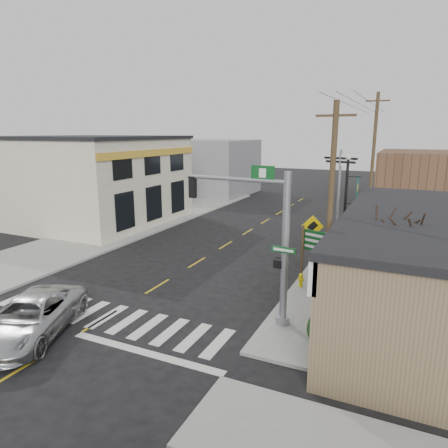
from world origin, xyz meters
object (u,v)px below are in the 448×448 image
at_px(dance_center_sign, 340,172).
at_px(bare_tree, 400,219).
at_px(utility_pole_near, 330,211).
at_px(lamp_post, 347,199).
at_px(guide_sign, 316,247).
at_px(traffic_signal_pole, 267,232).
at_px(fire_hydrant, 301,279).
at_px(utility_pole_far, 373,157).
at_px(suv, 30,317).

bearing_deg(dance_center_sign, bare_tree, -54.67).
bearing_deg(utility_pole_near, dance_center_sign, 98.96).
bearing_deg(lamp_post, guide_sign, -96.00).
bearing_deg(guide_sign, dance_center_sign, 111.67).
distance_m(lamp_post, bare_tree, 8.87).
height_order(lamp_post, dance_center_sign, dance_center_sign).
xyz_separation_m(traffic_signal_pole, utility_pole_near, (2.00, 1.49, 0.69)).
bearing_deg(guide_sign, fire_hydrant, -103.45).
height_order(guide_sign, dance_center_sign, dance_center_sign).
relative_size(fire_hydrant, dance_center_sign, 0.11).
distance_m(traffic_signal_pole, bare_tree, 4.67).
bearing_deg(guide_sign, utility_pole_far, 105.35).
distance_m(traffic_signal_pole, lamp_post, 9.70).
distance_m(utility_pole_near, utility_pole_far, 18.88).
distance_m(dance_center_sign, utility_pole_near, 11.81).
height_order(traffic_signal_pole, utility_pole_far, utility_pole_far).
bearing_deg(utility_pole_far, guide_sign, -94.86).
xyz_separation_m(dance_center_sign, utility_pole_far, (1.40, 7.14, 0.60)).
height_order(traffic_signal_pole, bare_tree, traffic_signal_pole).
xyz_separation_m(utility_pole_near, utility_pole_far, (-0.11, 18.85, 0.97)).
bearing_deg(utility_pole_far, suv, -111.76).
bearing_deg(lamp_post, fire_hydrant, -99.79).
relative_size(suv, fire_hydrant, 8.01).
relative_size(suv, utility_pole_far, 0.51).
bearing_deg(traffic_signal_pole, fire_hydrant, 89.52).
height_order(bare_tree, utility_pole_near, utility_pole_near).
relative_size(suv, guide_sign, 1.86).
bearing_deg(dance_center_sign, utility_pole_near, -65.69).
bearing_deg(bare_tree, traffic_signal_pole, -164.30).
bearing_deg(fire_hydrant, utility_pole_far, 84.78).
height_order(suv, bare_tree, bare_tree).
height_order(suv, utility_pole_far, utility_pole_far).
height_order(fire_hydrant, utility_pole_far, utility_pole_far).
xyz_separation_m(suv, guide_sign, (8.35, 9.31, 1.22)).
bearing_deg(lamp_post, suv, -120.98).
relative_size(guide_sign, lamp_post, 0.47).
distance_m(suv, dance_center_sign, 19.86).
relative_size(fire_hydrant, utility_pole_far, 0.06).
bearing_deg(bare_tree, suv, -154.10).
xyz_separation_m(lamp_post, bare_tree, (2.94, -8.33, 0.76)).
distance_m(guide_sign, utility_pole_near, 4.24).
distance_m(suv, guide_sign, 12.56).
xyz_separation_m(fire_hydrant, utility_pole_far, (1.49, 16.32, 4.88)).
bearing_deg(suv, utility_pole_far, 48.70).
bearing_deg(fire_hydrant, traffic_signal_pole, -95.73).
bearing_deg(dance_center_sign, traffic_signal_pole, -75.16).
distance_m(traffic_signal_pole, utility_pole_far, 20.49).
bearing_deg(traffic_signal_pole, guide_sign, 84.80).
relative_size(fire_hydrant, lamp_post, 0.11).
distance_m(lamp_post, utility_pole_far, 10.91).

